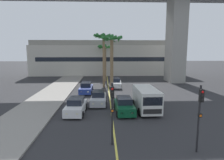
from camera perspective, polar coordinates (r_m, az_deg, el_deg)
sidewalk_left at (r=21.77m, az=-22.03°, el=-8.33°), size 4.80×80.00×0.15m
lane_stripe_center at (r=28.28m, az=-0.85°, el=-3.97°), size 0.14×56.00×0.01m
pier_building_backdrop at (r=50.71m, az=-1.58°, el=6.51°), size 37.68×8.04×8.62m
car_queue_front at (r=22.60m, az=-3.98°, el=-5.38°), size 1.91×4.14×1.56m
car_queue_second at (r=32.88m, az=1.15°, el=-0.90°), size 1.94×4.15×1.56m
car_queue_third at (r=19.72m, az=-10.55°, el=-7.62°), size 1.96×4.16×1.56m
car_queue_fourth at (r=19.65m, az=3.61°, el=-7.54°), size 1.94×4.16×1.56m
car_queue_fifth at (r=28.66m, az=-7.62°, el=-2.41°), size 1.90×4.13×1.56m
delivery_van at (r=20.43m, az=9.99°, el=-5.38°), size 2.22×5.28×2.36m
traffic_light_median_near at (r=12.52m, az=0.08°, el=-7.54°), size 0.24×0.37×4.20m
traffic_light_right_far_corner at (r=12.77m, az=24.44°, el=-8.02°), size 0.24×0.37×4.20m
palm_tree_near_median at (r=39.09m, az=-2.01°, el=8.01°), size 2.98×3.05×7.42m
palm_tree_mid_median at (r=45.22m, az=-2.33°, el=8.34°), size 3.18×3.18×7.39m
palm_tree_far_median at (r=26.43m, az=-0.05°, el=8.95°), size 2.94×2.95×8.27m
palm_tree_farthest_median at (r=32.37m, az=-2.44°, el=10.62°), size 3.41×3.42×8.98m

